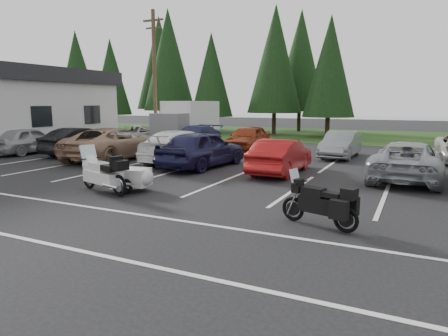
% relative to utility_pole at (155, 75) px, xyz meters
% --- Properties ---
extents(ground, '(120.00, 120.00, 0.00)m').
position_rel_utility_pole_xyz_m(ground, '(10.00, -12.00, -4.70)').
color(ground, black).
rests_on(ground, ground).
extents(grass_strip, '(80.00, 16.00, 0.01)m').
position_rel_utility_pole_xyz_m(grass_strip, '(10.00, 12.00, -4.69)').
color(grass_strip, '#203912').
rests_on(grass_strip, ground).
extents(lake_water, '(70.00, 50.00, 0.02)m').
position_rel_utility_pole_xyz_m(lake_water, '(14.00, 43.00, -4.70)').
color(lake_water, slate).
rests_on(lake_water, ground).
extents(utility_pole, '(1.60, 0.26, 9.00)m').
position_rel_utility_pole_xyz_m(utility_pole, '(0.00, 0.00, 0.00)').
color(utility_pole, '#473321').
rests_on(utility_pole, ground).
extents(box_truck, '(2.40, 5.60, 2.90)m').
position_rel_utility_pole_xyz_m(box_truck, '(2.00, 0.50, -3.25)').
color(box_truck, silver).
rests_on(box_truck, ground).
extents(stall_markings, '(32.00, 16.00, 0.01)m').
position_rel_utility_pole_xyz_m(stall_markings, '(10.00, -10.00, -4.69)').
color(stall_markings, silver).
rests_on(stall_markings, ground).
extents(conifer_0, '(4.58, 4.58, 10.66)m').
position_rel_utility_pole_xyz_m(conifer_0, '(-18.00, 10.50, 1.53)').
color(conifer_0, '#332316').
rests_on(conifer_0, ground).
extents(conifer_1, '(3.96, 3.96, 9.22)m').
position_rel_utility_pole_xyz_m(conifer_1, '(-12.00, 9.20, 0.69)').
color(conifer_1, '#332316').
rests_on(conifer_1, ground).
extents(conifer_2, '(5.10, 5.10, 11.89)m').
position_rel_utility_pole_xyz_m(conifer_2, '(-6.00, 10.80, 2.25)').
color(conifer_2, '#332316').
rests_on(conifer_2, ground).
extents(conifer_3, '(3.87, 3.87, 9.02)m').
position_rel_utility_pole_xyz_m(conifer_3, '(-0.50, 9.40, 0.57)').
color(conifer_3, '#332316').
rests_on(conifer_3, ground).
extents(conifer_4, '(4.80, 4.80, 11.17)m').
position_rel_utility_pole_xyz_m(conifer_4, '(5.00, 10.90, 1.83)').
color(conifer_4, '#332316').
rests_on(conifer_4, ground).
extents(conifer_5, '(4.14, 4.14, 9.63)m').
position_rel_utility_pole_xyz_m(conifer_5, '(10.00, 9.60, 0.93)').
color(conifer_5, '#332316').
rests_on(conifer_5, ground).
extents(conifer_back_a, '(5.28, 5.28, 12.30)m').
position_rel_utility_pole_xyz_m(conifer_back_a, '(-10.00, 15.00, 2.49)').
color(conifer_back_a, '#332316').
rests_on(conifer_back_a, ground).
extents(conifer_back_b, '(4.97, 4.97, 11.58)m').
position_rel_utility_pole_xyz_m(conifer_back_b, '(6.00, 15.50, 2.07)').
color(conifer_back_b, '#332316').
rests_on(conifer_back_b, ground).
extents(car_near_0, '(1.95, 4.38, 1.46)m').
position_rel_utility_pole_xyz_m(car_near_0, '(-2.66, -8.22, -3.97)').
color(car_near_0, '#A2A2A6').
rests_on(car_near_0, ground).
extents(car_near_1, '(1.85, 4.53, 1.46)m').
position_rel_utility_pole_xyz_m(car_near_1, '(0.42, -7.38, -3.97)').
color(car_near_1, black).
rests_on(car_near_1, ground).
extents(car_near_2, '(3.15, 5.91, 1.58)m').
position_rel_utility_pole_xyz_m(car_near_2, '(3.17, -8.04, -3.91)').
color(car_near_2, '#946F55').
rests_on(car_near_2, ground).
extents(car_near_3, '(2.42, 5.33, 1.51)m').
position_rel_utility_pole_xyz_m(car_near_3, '(6.66, -7.35, -3.94)').
color(car_near_3, white).
rests_on(car_near_3, ground).
extents(car_near_4, '(2.37, 4.91, 1.62)m').
position_rel_utility_pole_xyz_m(car_near_4, '(8.30, -8.24, -3.89)').
color(car_near_4, '#19173B').
rests_on(car_near_4, ground).
extents(car_near_5, '(1.46, 4.17, 1.37)m').
position_rel_utility_pole_xyz_m(car_near_5, '(11.85, -8.20, -4.01)').
color(car_near_5, maroon).
rests_on(car_near_5, ground).
extents(car_near_6, '(2.49, 5.13, 1.41)m').
position_rel_utility_pole_xyz_m(car_near_6, '(16.39, -7.53, -3.99)').
color(car_near_6, gray).
rests_on(car_near_6, ground).
extents(car_far_0, '(2.50, 4.89, 1.32)m').
position_rel_utility_pole_xyz_m(car_far_0, '(-0.20, -2.19, -4.04)').
color(car_far_0, '#BCBCBA').
rests_on(car_far_0, ground).
extents(car_far_1, '(2.19, 4.94, 1.41)m').
position_rel_utility_pole_xyz_m(car_far_1, '(4.49, -2.37, -3.99)').
color(car_far_1, '#1C1E46').
rests_on(car_far_1, ground).
extents(car_far_2, '(1.94, 4.48, 1.50)m').
position_rel_utility_pole_xyz_m(car_far_2, '(7.92, -2.19, -3.95)').
color(car_far_2, maroon).
rests_on(car_far_2, ground).
extents(car_far_3, '(1.57, 4.13, 1.34)m').
position_rel_utility_pole_xyz_m(car_far_3, '(13.16, -2.38, -4.03)').
color(car_far_3, slate).
rests_on(car_far_3, ground).
extents(touring_motorcycle, '(2.76, 1.50, 1.46)m').
position_rel_utility_pole_xyz_m(touring_motorcycle, '(7.93, -13.94, -3.97)').
color(touring_motorcycle, silver).
rests_on(touring_motorcycle, ground).
extents(cargo_trailer, '(1.74, 1.17, 0.74)m').
position_rel_utility_pole_xyz_m(cargo_trailer, '(8.59, -13.39, -4.33)').
color(cargo_trailer, silver).
rests_on(cargo_trailer, ground).
extents(adventure_motorcycle, '(2.23, 1.30, 1.28)m').
position_rel_utility_pole_xyz_m(adventure_motorcycle, '(14.77, -14.49, -4.06)').
color(adventure_motorcycle, black).
rests_on(adventure_motorcycle, ground).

